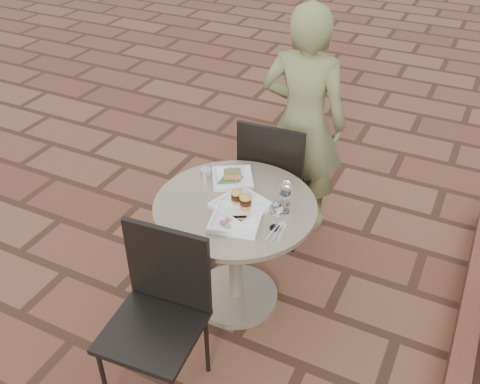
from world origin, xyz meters
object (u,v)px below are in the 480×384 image
at_px(plate_sliders, 241,203).
at_px(diner, 303,122).
at_px(cafe_table, 235,238).
at_px(plate_tuna, 236,219).
at_px(chair_far, 275,171).
at_px(chair_near, 160,303).
at_px(plate_salmon, 232,178).

bearing_deg(plate_sliders, diner, 90.29).
relative_size(cafe_table, plate_tuna, 2.92).
relative_size(cafe_table, chair_far, 0.97).
height_order(chair_near, plate_tuna, chair_near).
distance_m(cafe_table, plate_tuna, 0.30).
bearing_deg(chair_far, cafe_table, 90.66).
bearing_deg(chair_near, plate_tuna, 69.00).
bearing_deg(chair_near, plate_salmon, 87.82).
height_order(cafe_table, plate_sliders, plate_sliders).
bearing_deg(plate_salmon, cafe_table, -59.41).
distance_m(diner, plate_salmon, 0.75).
height_order(diner, plate_sliders, diner).
bearing_deg(chair_near, chair_far, 83.16).
relative_size(cafe_table, diner, 0.56).
relative_size(plate_sliders, plate_tuna, 1.06).
xyz_separation_m(cafe_table, diner, (0.04, 0.93, 0.31)).
height_order(chair_far, plate_sliders, chair_far).
bearing_deg(plate_sliders, cafe_table, 158.53).
bearing_deg(chair_near, diner, 80.72).
relative_size(chair_near, plate_salmon, 2.98).
bearing_deg(diner, plate_sliders, 85.17).
height_order(cafe_table, plate_salmon, plate_salmon).
height_order(plate_sliders, plate_tuna, plate_sliders).
distance_m(chair_far, plate_sliders, 0.71).
height_order(cafe_table, chair_far, chair_far).
xyz_separation_m(chair_near, plate_sliders, (0.12, 0.64, 0.21)).
bearing_deg(plate_salmon, plate_tuna, -60.33).
distance_m(chair_far, plate_salmon, 0.50).
relative_size(chair_near, plate_tuna, 3.01).
relative_size(chair_far, plate_tuna, 3.01).
bearing_deg(cafe_table, plate_salmon, 120.59).
bearing_deg(cafe_table, plate_sliders, -21.47).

